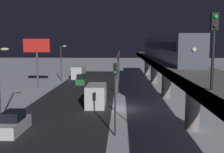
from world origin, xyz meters
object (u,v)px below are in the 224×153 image
sedan_white (14,124)px  box_truck (97,94)px  delivery_van (79,72)px  commercial_billboard (37,50)px  subway_train (164,48)px  traffic_light_near (115,89)px  rail_signal (214,38)px  traffic_light_far (119,60)px  traffic_light_mid (118,68)px  sedan_green (81,80)px

sedan_white → box_truck: 13.44m
box_truck → delivery_van: bearing=-76.4°
commercial_billboard → subway_train: bearing=167.7°
delivery_van → traffic_light_near: traffic_light_near is taller
rail_signal → traffic_light_far: (5.27, -49.28, -4.18)m
subway_train → traffic_light_far: subway_train is taller
subway_train → commercial_billboard: (22.03, -4.82, -0.60)m
subway_train → traffic_light_mid: subway_train is taller
sedan_green → box_truck: 18.99m
traffic_light_near → traffic_light_mid: same height
subway_train → traffic_light_far: 21.00m
traffic_light_mid → commercial_billboard: size_ratio=0.72×
traffic_light_near → traffic_light_mid: bearing=-90.0°
box_truck → traffic_light_near: bearing=102.3°
delivery_van → subway_train: bearing=130.7°
delivery_van → traffic_light_near: 41.67m
sedan_green → commercial_billboard: commercial_billboard is taller
sedan_green → box_truck: bearing=104.6°
rail_signal → delivery_van: rail_signal is taller
subway_train → delivery_van: 26.45m
subway_train → sedan_green: size_ratio=8.96×
sedan_white → traffic_light_mid: (-9.30, -19.47, 3.40)m
traffic_light_far → commercial_billboard: (14.73, 14.60, 2.63)m
commercial_billboard → sedan_green: bearing=-145.3°
box_truck → traffic_light_mid: (-2.70, -7.77, 2.85)m
delivery_van → sedan_white: bearing=90.3°
rail_signal → commercial_billboard: rail_signal is taller
delivery_van → traffic_light_far: bearing=179.4°
rail_signal → delivery_van: 52.01m
sedan_green → delivery_van: (2.00, -9.69, 0.55)m
box_truck → sedan_white: bearing=60.6°
delivery_van → commercial_billboard: size_ratio=0.83×
commercial_billboard → box_truck: bearing=132.0°
commercial_billboard → traffic_light_far: bearing=-135.3°
sedan_white → box_truck: size_ratio=0.61×
sedan_green → traffic_light_near: size_ratio=0.64×
rail_signal → delivery_van: size_ratio=0.54×
subway_train → delivery_van: (16.80, -19.51, -6.08)m
sedan_white → sedan_green: same height
box_truck → traffic_light_near: 13.02m
traffic_light_far → commercial_billboard: bearing=44.7°
subway_train → sedan_white: size_ratio=8.12×
rail_signal → traffic_light_mid: bearing=-79.7°
traffic_light_mid → delivery_van: bearing=-64.9°
subway_train → traffic_light_mid: 8.02m
traffic_light_mid → traffic_light_far: same height
traffic_light_near → traffic_light_far: (0.00, -40.38, 0.00)m
sedan_green → traffic_light_far: bearing=-128.0°
delivery_van → traffic_light_mid: bearing=115.1°
box_truck → traffic_light_near: traffic_light_near is taller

